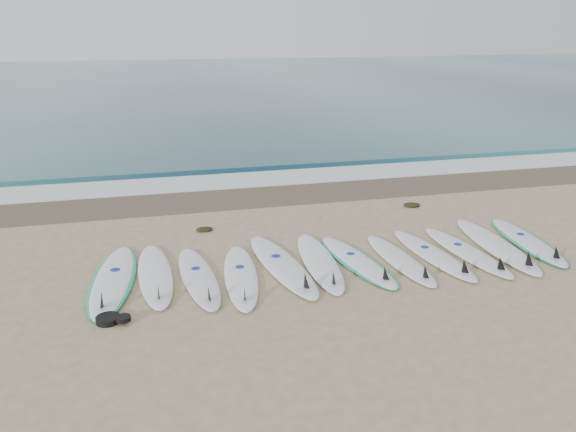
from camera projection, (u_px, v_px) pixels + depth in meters
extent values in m
plane|color=tan|center=(338.00, 263.00, 9.30)|extent=(120.00, 120.00, 0.00)
cube|color=#2A5D67|center=(186.00, 82.00, 39.12)|extent=(120.00, 55.00, 0.03)
cube|color=brown|center=(280.00, 194.00, 13.06)|extent=(120.00, 1.80, 0.01)
cube|color=silver|center=(268.00, 179.00, 14.34)|extent=(120.00, 1.40, 0.04)
cube|color=#2A5D67|center=(256.00, 164.00, 15.70)|extent=(120.00, 1.00, 0.10)
ellipsoid|color=white|center=(113.00, 279.00, 8.59)|extent=(0.82, 2.71, 0.09)
ellipsoid|color=#1AB57D|center=(113.00, 280.00, 8.59)|extent=(0.91, 2.74, 0.06)
cone|color=black|center=(102.00, 299.00, 7.63)|extent=(0.25, 0.31, 0.28)
cylinder|color=navy|center=(115.00, 270.00, 8.82)|extent=(0.17, 0.17, 0.01)
ellipsoid|color=white|center=(155.00, 274.00, 8.78)|extent=(0.60, 2.52, 0.08)
cone|color=black|center=(158.00, 291.00, 7.90)|extent=(0.22, 0.27, 0.27)
ellipsoid|color=white|center=(198.00, 277.00, 8.69)|extent=(0.69, 2.45, 0.08)
cone|color=black|center=(209.00, 293.00, 7.86)|extent=(0.22, 0.27, 0.26)
cylinder|color=navy|center=(196.00, 268.00, 8.89)|extent=(0.15, 0.15, 0.01)
ellipsoid|color=white|center=(241.00, 275.00, 8.73)|extent=(0.76, 2.49, 0.08)
cone|color=black|center=(245.00, 293.00, 7.85)|extent=(0.23, 0.28, 0.26)
cylinder|color=navy|center=(240.00, 267.00, 8.94)|extent=(0.16, 0.16, 0.01)
ellipsoid|color=white|center=(281.00, 264.00, 9.12)|extent=(0.90, 2.79, 0.09)
cone|color=black|center=(306.00, 280.00, 8.18)|extent=(0.27, 0.32, 0.29)
cylinder|color=navy|center=(276.00, 256.00, 9.34)|extent=(0.18, 0.18, 0.01)
ellipsoid|color=white|center=(319.00, 261.00, 9.25)|extent=(0.72, 2.59, 0.08)
cone|color=black|center=(333.00, 277.00, 8.33)|extent=(0.24, 0.29, 0.27)
ellipsoid|color=white|center=(357.00, 261.00, 9.28)|extent=(0.83, 2.40, 0.08)
ellipsoid|color=#1AB57D|center=(357.00, 261.00, 9.28)|extent=(0.91, 2.43, 0.05)
cone|color=black|center=(385.00, 273.00, 8.48)|extent=(0.23, 0.28, 0.25)
cylinder|color=navy|center=(350.00, 254.00, 9.47)|extent=(0.15, 0.15, 0.01)
ellipsoid|color=white|center=(399.00, 259.00, 9.35)|extent=(0.58, 2.31, 0.07)
cone|color=black|center=(425.00, 272.00, 8.55)|extent=(0.20, 0.25, 0.24)
ellipsoid|color=white|center=(432.00, 254.00, 9.55)|extent=(0.71, 2.45, 0.08)
cone|color=black|center=(464.00, 266.00, 8.72)|extent=(0.23, 0.27, 0.26)
cylinder|color=navy|center=(425.00, 247.00, 9.75)|extent=(0.15, 0.15, 0.01)
ellipsoid|color=white|center=(466.00, 251.00, 9.67)|extent=(0.69, 2.46, 0.08)
cone|color=black|center=(501.00, 263.00, 8.83)|extent=(0.23, 0.27, 0.26)
cylinder|color=navy|center=(458.00, 244.00, 9.87)|extent=(0.15, 0.15, 0.01)
ellipsoid|color=white|center=(495.00, 245.00, 9.94)|extent=(0.78, 2.79, 0.09)
cone|color=black|center=(529.00, 258.00, 8.95)|extent=(0.26, 0.31, 0.29)
ellipsoid|color=white|center=(527.00, 241.00, 10.14)|extent=(0.81, 2.49, 0.08)
ellipsoid|color=#1AB57D|center=(527.00, 241.00, 10.14)|extent=(0.90, 2.52, 0.06)
cone|color=black|center=(556.00, 252.00, 9.25)|extent=(0.24, 0.28, 0.26)
cylinder|color=navy|center=(520.00, 234.00, 10.35)|extent=(0.16, 0.16, 0.01)
ellipsoid|color=black|center=(204.00, 229.00, 10.74)|extent=(0.32, 0.25, 0.06)
ellipsoid|color=black|center=(412.00, 205.00, 12.19)|extent=(0.37, 0.29, 0.07)
cylinder|color=black|center=(108.00, 319.00, 7.43)|extent=(0.32, 0.32, 0.08)
cylinder|color=black|center=(123.00, 318.00, 7.37)|extent=(0.20, 0.20, 0.06)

